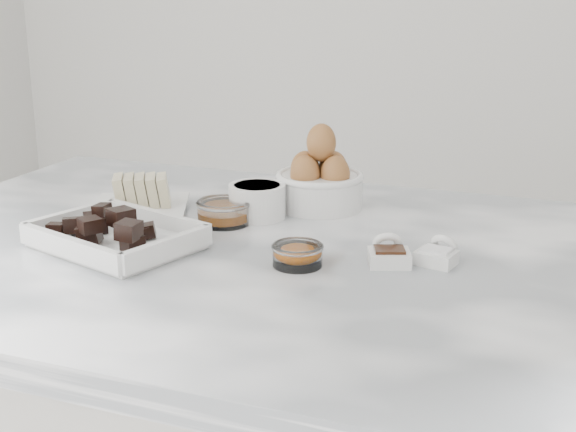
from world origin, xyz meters
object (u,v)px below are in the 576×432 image
(zest_bowl, at_px, (298,254))
(salt_spoon, at_px, (438,254))
(sugar_ramekin, at_px, (257,200))
(butter_plate, at_px, (139,199))
(honey_bowl, at_px, (224,212))
(chocolate_dish, at_px, (116,231))
(egg_bowl, at_px, (320,181))
(vanilla_spoon, at_px, (389,253))

(zest_bowl, distance_m, salt_spoon, 0.19)
(sugar_ramekin, distance_m, zest_bowl, 0.23)
(salt_spoon, bearing_deg, butter_plate, 173.07)
(butter_plate, distance_m, honey_bowl, 0.15)
(chocolate_dish, distance_m, egg_bowl, 0.35)
(vanilla_spoon, distance_m, salt_spoon, 0.07)
(sugar_ramekin, xyz_separation_m, vanilla_spoon, (0.25, -0.13, -0.02))
(chocolate_dish, distance_m, honey_bowl, 0.18)
(sugar_ramekin, xyz_separation_m, honey_bowl, (-0.03, -0.05, -0.01))
(chocolate_dish, distance_m, sugar_ramekin, 0.24)
(butter_plate, height_order, zest_bowl, butter_plate)
(chocolate_dish, relative_size, zest_bowl, 3.77)
(vanilla_spoon, xyz_separation_m, salt_spoon, (0.06, 0.02, -0.00))
(zest_bowl, relative_size, salt_spoon, 1.02)
(salt_spoon, bearing_deg, zest_bowl, -155.57)
(egg_bowl, bearing_deg, sugar_ramekin, -129.06)
(sugar_ramekin, bearing_deg, chocolate_dish, -122.12)
(sugar_ramekin, relative_size, egg_bowl, 0.61)
(vanilla_spoon, bearing_deg, honey_bowl, 163.89)
(honey_bowl, height_order, salt_spoon, salt_spoon)
(vanilla_spoon, bearing_deg, butter_plate, 168.91)
(butter_plate, relative_size, honey_bowl, 2.28)
(chocolate_dish, xyz_separation_m, salt_spoon, (0.43, 0.10, -0.01))
(egg_bowl, distance_m, honey_bowl, 0.18)
(egg_bowl, relative_size, salt_spoon, 2.14)
(honey_bowl, height_order, vanilla_spoon, vanilla_spoon)
(chocolate_dish, bearing_deg, vanilla_spoon, 11.23)
(egg_bowl, bearing_deg, salt_spoon, -39.62)
(chocolate_dish, distance_m, vanilla_spoon, 0.38)
(butter_plate, bearing_deg, vanilla_spoon, -11.09)
(chocolate_dish, bearing_deg, zest_bowl, 4.71)
(sugar_ramekin, bearing_deg, salt_spoon, -18.82)
(chocolate_dish, xyz_separation_m, butter_plate, (-0.06, 0.16, -0.00))
(butter_plate, bearing_deg, zest_bowl, -22.96)
(zest_bowl, bearing_deg, vanilla_spoon, 25.60)
(zest_bowl, relative_size, vanilla_spoon, 0.89)
(honey_bowl, xyz_separation_m, zest_bowl, (0.17, -0.13, -0.00))
(honey_bowl, bearing_deg, egg_bowl, 52.02)
(chocolate_dish, xyz_separation_m, honey_bowl, (0.09, 0.15, -0.00))
(salt_spoon, bearing_deg, egg_bowl, 140.38)
(honey_bowl, relative_size, vanilla_spoon, 1.09)
(sugar_ramekin, relative_size, zest_bowl, 1.29)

